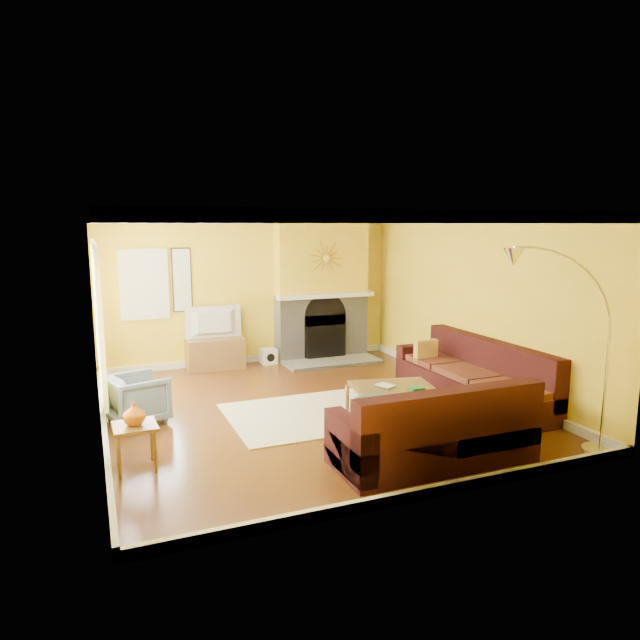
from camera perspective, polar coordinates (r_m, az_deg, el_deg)
name	(u,v)px	position (r m, az deg, el deg)	size (l,w,h in m)	color
floor	(308,408)	(8.20, -1.17, -8.82)	(5.50, 6.00, 0.02)	brown
ceiling	(308,214)	(7.79, -1.24, 10.55)	(5.50, 6.00, 0.02)	white
wall_back	(250,291)	(10.72, -6.99, 2.91)	(5.50, 0.02, 2.70)	yellow
wall_front	(428,362)	(5.23, 10.74, -4.13)	(5.50, 0.02, 2.70)	yellow
wall_left	(94,327)	(7.37, -21.66, -0.69)	(0.02, 6.00, 2.70)	yellow
wall_right	(473,304)	(9.23, 15.02, 1.59)	(0.02, 6.00, 2.70)	yellow
baseboard	(308,404)	(8.18, -1.17, -8.35)	(5.50, 6.00, 0.12)	white
crown_molding	(308,219)	(7.79, -1.23, 10.03)	(5.50, 6.00, 0.12)	white
window_left_near	(95,301)	(8.63, -21.58, 1.73)	(0.06, 1.22, 1.72)	white
window_left_far	(98,323)	(6.75, -21.33, -0.25)	(0.06, 1.22, 1.72)	white
window_back	(144,284)	(10.32, -17.19, 3.42)	(0.82, 0.06, 1.22)	white
wall_art	(182,280)	(10.40, -13.63, 3.90)	(0.34, 0.04, 1.14)	white
fireplace	(321,289)	(10.95, 0.14, 3.12)	(1.80, 0.40, 2.70)	gray
mantel	(326,296)	(10.75, 0.63, 2.46)	(1.92, 0.22, 0.08)	white
hearth	(333,362)	(10.69, 1.26, -4.23)	(1.80, 0.70, 0.06)	gray
sunburst	(326,258)	(10.69, 0.61, 6.19)	(0.70, 0.04, 0.70)	olive
rug	(317,413)	(7.93, -0.29, -9.32)	(2.40, 1.80, 0.02)	beige
sectional_sofa	(413,386)	(7.71, 9.30, -6.56)	(3.26, 3.47, 0.90)	#331011
coffee_table	(396,404)	(7.73, 7.58, -8.33)	(1.08, 1.08, 0.43)	white
media_console	(215,354)	(10.44, -10.43, -3.32)	(1.01, 0.46, 0.56)	brown
tv	(214,323)	(10.33, -10.52, -0.25)	(1.00, 0.13, 0.58)	black
subwoofer	(268,356)	(10.73, -5.17, -3.60)	(0.28, 0.28, 0.28)	white
armchair	(137,399)	(7.90, -17.80, -7.51)	(0.68, 0.70, 0.64)	slate
side_table	(136,447)	(6.49, -17.93, -11.97)	(0.44, 0.44, 0.49)	brown
vase	(134,413)	(6.36, -18.10, -8.87)	(0.24, 0.24, 0.25)	#C66014
book	(381,387)	(7.67, 6.16, -6.66)	(0.18, 0.25, 0.02)	white
arc_lamp	(564,358)	(6.60, 23.23, -3.51)	(1.47, 0.36, 2.34)	silver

